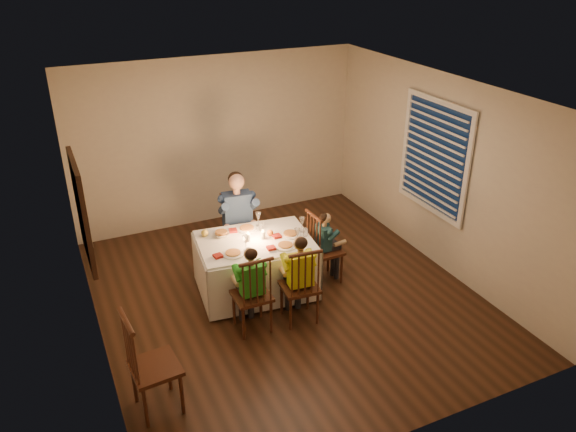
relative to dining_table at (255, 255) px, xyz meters
name	(u,v)px	position (x,y,z in m)	size (l,w,h in m)	color
ground	(285,295)	(0.30, -0.26, -0.53)	(5.00, 5.00, 0.00)	black
wall_left	(85,241)	(-1.95, -0.26, 0.77)	(0.02, 5.00, 2.60)	beige
wall_right	(439,173)	(2.55, -0.26, 0.77)	(0.02, 5.00, 2.60)	beige
wall_back	(218,141)	(0.30, 2.24, 0.77)	(4.50, 0.02, 2.60)	beige
ceiling	(285,92)	(0.30, -0.26, 2.07)	(5.00, 5.00, 0.00)	white
dining_table	(255,255)	(0.00, 0.00, 0.00)	(1.53, 1.18, 0.71)	white
chair_adult	(240,262)	(0.06, 0.77, -0.53)	(0.41, 0.39, 1.01)	#38180F
chair_near_left	(253,328)	(-0.33, -0.71, -0.53)	(0.41, 0.39, 1.01)	#38180F
chair_near_right	(299,318)	(0.24, -0.78, -0.53)	(0.41, 0.39, 1.01)	#38180F
chair_end	(324,279)	(0.92, -0.14, -0.53)	(0.41, 0.39, 1.01)	#38180F
chair_extra	(160,407)	(-1.60, -1.49, -0.53)	(0.46, 0.43, 1.11)	#38180F
adult	(240,262)	(0.06, 0.77, -0.53)	(0.51, 0.46, 1.34)	navy
child_green	(253,328)	(-0.33, -0.71, -0.53)	(0.35, 0.32, 1.07)	green
child_yellow	(299,318)	(0.24, -0.78, -0.53)	(0.38, 0.35, 1.11)	yellow
child_teal	(324,279)	(0.92, -0.14, -0.53)	(0.30, 0.28, 0.98)	#1C3F46
setting_adult	(247,229)	(0.01, 0.31, 0.22)	(0.26, 0.26, 0.02)	white
setting_green	(233,254)	(-0.36, -0.23, 0.22)	(0.26, 0.26, 0.02)	white
setting_yellow	(285,246)	(0.27, -0.31, 0.22)	(0.26, 0.26, 0.02)	white
setting_teal	(291,234)	(0.46, -0.07, 0.22)	(0.26, 0.26, 0.02)	white
candle_left	(248,238)	(-0.08, 0.01, 0.26)	(0.06, 0.06, 0.10)	silver
candle_right	(263,235)	(0.11, -0.01, 0.26)	(0.06, 0.06, 0.10)	silver
squash	(205,233)	(-0.53, 0.36, 0.26)	(0.09, 0.09, 0.09)	yellow
orange_fruit	(270,233)	(0.22, 0.02, 0.25)	(0.08, 0.08, 0.08)	orange
serving_bowl	(221,234)	(-0.34, 0.27, 0.24)	(0.19, 0.19, 0.05)	white
wall_mirror	(82,211)	(-1.92, 0.04, 0.97)	(0.06, 0.95, 1.15)	black
window_blinds	(434,157)	(2.50, -0.16, 0.97)	(0.07, 1.34, 1.54)	#0C1A32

